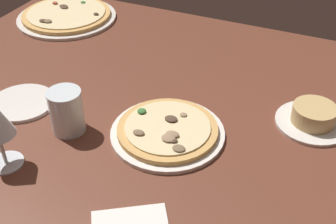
{
  "coord_description": "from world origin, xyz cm",
  "views": [
    {
      "loc": [
        35.58,
        -80.04,
        68.78
      ],
      "look_at": [
        1.85,
        -4.4,
        7.0
      ],
      "focal_mm": 47.04,
      "sensor_mm": 36.0,
      "label": 1
    }
  ],
  "objects_px": {
    "pizza_side": "(67,16)",
    "ramekin_on_saucer": "(313,117)",
    "side_plate": "(22,103)",
    "water_glass": "(67,113)",
    "pizza_main": "(168,131)"
  },
  "relations": [
    {
      "from": "ramekin_on_saucer",
      "to": "side_plate",
      "type": "height_order",
      "value": "ramekin_on_saucer"
    },
    {
      "from": "pizza_side",
      "to": "side_plate",
      "type": "relative_size",
      "value": 2.06
    },
    {
      "from": "pizza_side",
      "to": "water_glass",
      "type": "relative_size",
      "value": 3.18
    },
    {
      "from": "water_glass",
      "to": "pizza_side",
      "type": "bearing_deg",
      "value": 125.02
    },
    {
      "from": "pizza_side",
      "to": "ramekin_on_saucer",
      "type": "relative_size",
      "value": 1.94
    },
    {
      "from": "pizza_main",
      "to": "side_plate",
      "type": "bearing_deg",
      "value": -174.27
    },
    {
      "from": "pizza_side",
      "to": "water_glass",
      "type": "height_order",
      "value": "water_glass"
    },
    {
      "from": "pizza_main",
      "to": "side_plate",
      "type": "xyz_separation_m",
      "value": [
        -0.38,
        -0.04,
        -0.01
      ]
    },
    {
      "from": "ramekin_on_saucer",
      "to": "side_plate",
      "type": "bearing_deg",
      "value": -162.4
    },
    {
      "from": "pizza_side",
      "to": "water_glass",
      "type": "distance_m",
      "value": 0.62
    },
    {
      "from": "side_plate",
      "to": "pizza_main",
      "type": "bearing_deg",
      "value": 5.73
    },
    {
      "from": "ramekin_on_saucer",
      "to": "side_plate",
      "type": "relative_size",
      "value": 1.06
    },
    {
      "from": "ramekin_on_saucer",
      "to": "water_glass",
      "type": "bearing_deg",
      "value": -153.85
    },
    {
      "from": "pizza_main",
      "to": "pizza_side",
      "type": "relative_size",
      "value": 0.78
    },
    {
      "from": "pizza_main",
      "to": "pizza_side",
      "type": "bearing_deg",
      "value": 143.04
    }
  ]
}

